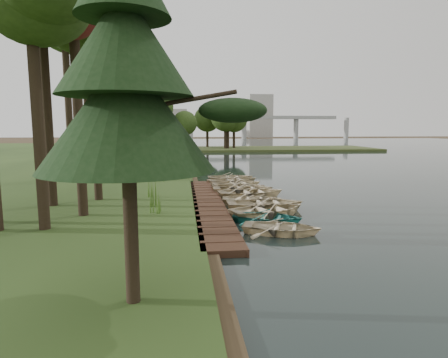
{
  "coord_description": "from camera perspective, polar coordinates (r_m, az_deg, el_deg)",
  "views": [
    {
      "loc": [
        -2.92,
        -19.62,
        4.27
      ],
      "look_at": [
        -0.71,
        0.49,
        1.48
      ],
      "focal_mm": 30.0,
      "sensor_mm": 36.0,
      "label": 1
    }
  ],
  "objects": [
    {
      "name": "ground",
      "position": [
        20.29,
        2.14,
        -4.29
      ],
      "size": [
        300.0,
        300.0,
        0.0
      ],
      "primitive_type": "plane",
      "color": "#3D2F1D"
    },
    {
      "name": "far_trees",
      "position": [
        70.06,
        -0.06,
        9.63
      ],
      "size": [
        45.6,
        5.6,
        8.8
      ],
      "color": "black",
      "rests_on": "peninsula"
    },
    {
      "name": "rowboat_0",
      "position": [
        15.21,
        8.75,
        -7.07
      ],
      "size": [
        3.69,
        3.14,
        0.65
      ],
      "primitive_type": "imported",
      "rotation": [
        0.0,
        0.0,
        1.23
      ],
      "color": "beige",
      "rests_on": "water"
    },
    {
      "name": "rowboat_2",
      "position": [
        18.05,
        6.83,
        -4.41
      ],
      "size": [
        4.56,
        3.88,
        0.8
      ],
      "primitive_type": "imported",
      "rotation": [
        0.0,
        0.0,
        1.91
      ],
      "color": "beige",
      "rests_on": "water"
    },
    {
      "name": "peninsula",
      "position": [
        70.58,
        2.64,
        4.58
      ],
      "size": [
        50.0,
        14.0,
        0.45
      ],
      "primitive_type": "cube",
      "color": "#39441E",
      "rests_on": "ground"
    },
    {
      "name": "building_b",
      "position": [
        164.64,
        -7.08,
        8.41
      ],
      "size": [
        8.0,
        8.0,
        12.0
      ],
      "primitive_type": "cube",
      "color": "#A5A5A0",
      "rests_on": "ground"
    },
    {
      "name": "rowboat_7",
      "position": [
        25.05,
        2.2,
        -0.98
      ],
      "size": [
        3.81,
        2.9,
        0.74
      ],
      "primitive_type": "imported",
      "rotation": [
        0.0,
        0.0,
        1.47
      ],
      "color": "beige",
      "rests_on": "water"
    },
    {
      "name": "rowboat_6",
      "position": [
        23.93,
        2.92,
        -1.32
      ],
      "size": [
        4.01,
        2.95,
        0.81
      ],
      "primitive_type": "imported",
      "rotation": [
        0.0,
        0.0,
        1.53
      ],
      "color": "beige",
      "rests_on": "water"
    },
    {
      "name": "tree_6",
      "position": [
        32.72,
        -20.7,
        21.36
      ],
      "size": [
        5.03,
        5.03,
        14.16
      ],
      "color": "black",
      "rests_on": "bank"
    },
    {
      "name": "bridge",
      "position": [
        140.47,
        -0.05,
        9.02
      ],
      "size": [
        95.9,
        4.0,
        8.6
      ],
      "color": "#A5A5A0",
      "rests_on": "ground"
    },
    {
      "name": "pine_tree",
      "position": [
        8.49,
        -14.76,
        15.05
      ],
      "size": [
        3.8,
        3.8,
        8.13
      ],
      "color": "black",
      "rests_on": "bank"
    },
    {
      "name": "rowboat_9",
      "position": [
        27.82,
        1.42,
        -0.03
      ],
      "size": [
        4.47,
        3.73,
        0.8
      ],
      "primitive_type": "imported",
      "rotation": [
        0.0,
        0.0,
        1.86
      ],
      "color": "beige",
      "rests_on": "water"
    },
    {
      "name": "boardwalk",
      "position": [
        20.09,
        -2.39,
        -3.98
      ],
      "size": [
        1.6,
        16.0,
        0.3
      ],
      "primitive_type": "cube",
      "color": "#372115",
      "rests_on": "ground"
    },
    {
      "name": "rowboat_8",
      "position": [
        26.27,
        1.98,
        -0.55
      ],
      "size": [
        4.13,
        3.36,
        0.75
      ],
      "primitive_type": "imported",
      "rotation": [
        0.0,
        0.0,
        1.8
      ],
      "color": "beige",
      "rests_on": "water"
    },
    {
      "name": "rowboat_3",
      "position": [
        19.36,
        6.33,
        -3.53
      ],
      "size": [
        3.99,
        2.86,
        0.82
      ],
      "primitive_type": "imported",
      "rotation": [
        0.0,
        0.0,
        1.57
      ],
      "color": "beige",
      "rests_on": "water"
    },
    {
      "name": "rowboat_10",
      "position": [
        29.57,
        1.04,
        0.4
      ],
      "size": [
        3.69,
        2.68,
        0.75
      ],
      "primitive_type": "imported",
      "rotation": [
        0.0,
        0.0,
        1.6
      ],
      "color": "beige",
      "rests_on": "water"
    },
    {
      "name": "tree_5",
      "position": [
        31.78,
        -23.35,
        23.12
      ],
      "size": [
        5.89,
        5.89,
        15.27
      ],
      "color": "black",
      "rests_on": "bank"
    },
    {
      "name": "building_a",
      "position": [
        163.04,
        5.45,
        9.5
      ],
      "size": [
        10.0,
        8.0,
        18.0
      ],
      "primitive_type": "cube",
      "color": "#A5A5A0",
      "rests_on": "ground"
    },
    {
      "name": "tree_4",
      "position": [
        22.3,
        -19.69,
        21.93
      ],
      "size": [
        4.01,
        4.01,
        11.42
      ],
      "color": "black",
      "rests_on": "bank"
    },
    {
      "name": "rowboat_5",
      "position": [
        22.62,
        4.17,
        -1.84
      ],
      "size": [
        4.3,
        3.29,
        0.83
      ],
      "primitive_type": "imported",
      "rotation": [
        0.0,
        0.0,
        1.68
      ],
      "color": "beige",
      "rests_on": "water"
    },
    {
      "name": "reeds_1",
      "position": [
        19.21,
        -10.47,
        -2.74
      ],
      "size": [
        0.6,
        0.6,
        0.96
      ],
      "primitive_type": "cone",
      "color": "#3F661E",
      "rests_on": "bank"
    },
    {
      "name": "rowboat_1",
      "position": [
        16.82,
        6.65,
        -5.61
      ],
      "size": [
        3.65,
        3.15,
        0.64
      ],
      "primitive_type": "imported",
      "rotation": [
        0.0,
        0.0,
        1.2
      ],
      "color": "teal",
      "rests_on": "water"
    },
    {
      "name": "reeds_2",
      "position": [
        21.98,
        -10.81,
        -1.23
      ],
      "size": [
        0.6,
        0.6,
        1.1
      ],
      "primitive_type": "cone",
      "color": "#3F661E",
      "rests_on": "bank"
    },
    {
      "name": "reeds_3",
      "position": [
        28.06,
        -9.54,
        0.81
      ],
      "size": [
        0.6,
        0.6,
        1.15
      ],
      "primitive_type": "cone",
      "color": "#3F661E",
      "rests_on": "bank"
    },
    {
      "name": "reeds_0",
      "position": [
        17.79,
        -10.4,
        -3.66
      ],
      "size": [
        0.6,
        0.6,
        0.91
      ],
      "primitive_type": "cone",
      "color": "#3F661E",
      "rests_on": "bank"
    },
    {
      "name": "stored_rowboat",
      "position": [
        29.7,
        -13.25,
        0.64
      ],
      "size": [
        3.54,
        2.71,
        0.68
      ],
      "primitive_type": "imported",
      "rotation": [
        3.14,
        0.0,
        1.46
      ],
      "color": "beige",
      "rests_on": "bank"
    },
    {
      "name": "rowboat_4",
      "position": [
        20.77,
        4.27,
        -2.92
      ],
      "size": [
        3.61,
        2.8,
        0.69
      ],
      "primitive_type": "imported",
      "rotation": [
        0.0,
        0.0,
        1.43
      ],
      "color": "beige",
      "rests_on": "water"
    }
  ]
}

